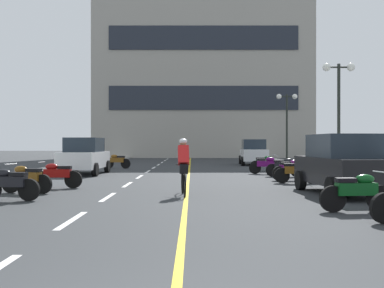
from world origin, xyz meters
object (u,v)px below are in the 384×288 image
Objects in this scene: motorcycle_8 at (293,169)px; cyclist_rider at (185,165)px; motorcycle_6 at (59,175)px; motorcycle_11 at (267,163)px; street_lamp_far at (289,112)px; motorcycle_3 at (359,191)px; parked_car_mid at (86,156)px; motorcycle_4 at (11,183)px; motorcycle_10 at (268,165)px; parked_car_near at (344,164)px; motorcycle_12 at (119,161)px; motorcycle_9 at (287,167)px; motorcycle_7 at (299,171)px; street_lamp_mid at (341,93)px; parked_car_far at (255,152)px; motorcycle_5 at (28,178)px.

cyclist_rider is at bearing -128.45° from motorcycle_8.
motorcycle_11 is (8.62, 9.42, 0.00)m from motorcycle_6.
motorcycle_3 is at bearing -97.57° from street_lamp_far.
motorcycle_3 is (9.05, -12.57, -0.44)m from parked_car_mid.
motorcycle_4 is 13.81m from motorcycle_10.
parked_car_near is 2.53× the size of motorcycle_6.
motorcycle_6 is 12.51m from motorcycle_12.
motorcycle_6 is (0.28, 3.44, 0.00)m from motorcycle_4.
motorcycle_9 is (0.14, 1.99, 0.00)m from motorcycle_8.
parked_car_near is 2.56× the size of motorcycle_10.
motorcycle_6 and motorcycle_10 have the same top height.
street_lamp_mid is at bearing 49.47° from motorcycle_7.
street_lamp_far reaches higher than motorcycle_8.
street_lamp_far reaches higher than motorcycle_7.
motorcycle_11 is (0.26, 2.09, 0.00)m from motorcycle_10.
motorcycle_7 is 5.87m from cyclist_rider.
motorcycle_6 is at bearing 85.29° from motorcycle_4.
street_lamp_mid is at bearing -40.22° from motorcycle_10.
parked_car_far is at bearing 65.62° from motorcycle_4.
motorcycle_5 is (-9.50, -18.72, -0.44)m from parked_car_far.
street_lamp_far reaches higher than motorcycle_9.
motorcycle_8 is (0.41, 8.88, 0.00)m from motorcycle_3.
parked_car_far reaches higher than cyclist_rider.
parked_car_mid is at bearing 125.74° from motorcycle_3.
motorcycle_3 and motorcycle_12 have the same top height.
parked_car_mid is 10.56m from motorcycle_4.
motorcycle_7 and motorcycle_11 have the same top height.
street_lamp_far is at bearing 72.36° from motorcycle_10.
motorcycle_9 is (0.23, 3.49, 0.00)m from motorcycle_7.
street_lamp_mid is 12.71m from parked_car_far.
parked_car_mid is 5.48m from motorcycle_12.
motorcycle_4 is (-9.46, -1.54, -0.44)m from parked_car_near.
parked_car_far is 22.54m from motorcycle_4.
motorcycle_8 is at bearing -94.13° from motorcycle_9.
motorcycle_6 is 1.01× the size of motorcycle_10.
motorcycle_7 is 1.04× the size of motorcycle_8.
street_lamp_far is 21.77m from motorcycle_5.
parked_car_mid reaches higher than motorcycle_9.
parked_car_far is at bearing 90.46° from parked_car_near.
parked_car_mid is at bearing 95.68° from motorcycle_6.
motorcycle_4 is at bearing -149.13° from motorcycle_7.
motorcycle_6 is 1.01× the size of motorcycle_9.
motorcycle_12 is (-8.99, -4.58, -0.44)m from parked_car_far.
street_lamp_far is at bearing 55.57° from motorcycle_6.
parked_car_near is (-2.05, -6.81, -2.89)m from street_lamp_mid.
parked_car_mid is (-11.93, 2.19, -2.89)m from street_lamp_mid.
motorcycle_5 is 12.59m from motorcycle_10.
parked_car_far is at bearing 88.87° from motorcycle_8.
motorcycle_6 is 11.12m from motorcycle_10.
motorcycle_8 is at bearing 94.58° from parked_car_near.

